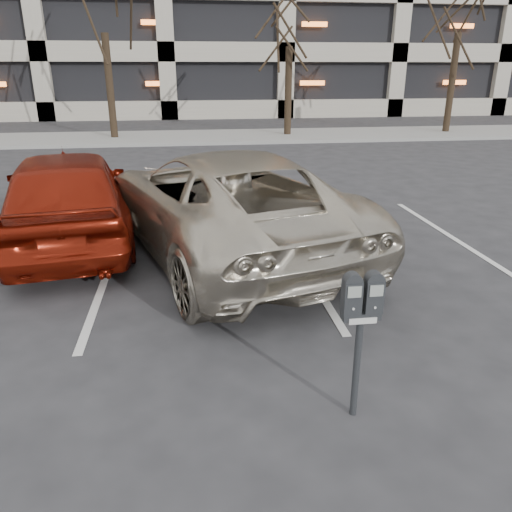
% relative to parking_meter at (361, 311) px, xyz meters
% --- Properties ---
extents(ground, '(140.00, 140.00, 0.00)m').
position_rel_parking_meter_xyz_m(ground, '(-1.06, 1.53, -0.96)').
color(ground, '#28282B').
rests_on(ground, ground).
extents(sidewalk, '(80.00, 4.00, 0.12)m').
position_rel_parking_meter_xyz_m(sidewalk, '(-1.06, 17.53, -0.90)').
color(sidewalk, gray).
rests_on(sidewalk, ground).
extents(stall_lines, '(16.90, 5.20, 0.00)m').
position_rel_parking_meter_xyz_m(stall_lines, '(-2.46, 3.83, -0.95)').
color(stall_lines, silver).
rests_on(stall_lines, ground).
extents(parking_meter, '(0.32, 0.13, 1.25)m').
position_rel_parking_meter_xyz_m(parking_meter, '(0.00, 0.00, 0.00)').
color(parking_meter, black).
rests_on(parking_meter, ground).
extents(suv_silver, '(4.17, 6.21, 1.59)m').
position_rel_parking_meter_xyz_m(suv_silver, '(-0.74, 4.09, -0.17)').
color(suv_silver, beige).
rests_on(suv_silver, ground).
extents(car_red, '(2.58, 4.84, 1.57)m').
position_rel_parking_meter_xyz_m(car_red, '(-3.19, 4.87, -0.18)').
color(car_red, maroon).
rests_on(car_red, ground).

